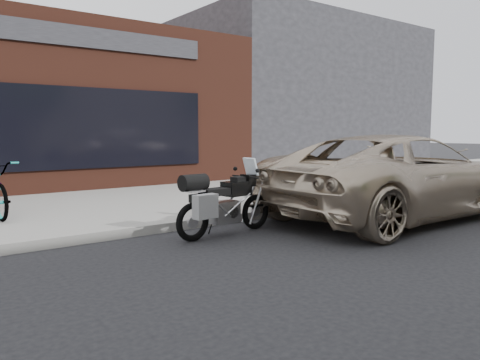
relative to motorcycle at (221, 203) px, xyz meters
name	(u,v)px	position (x,y,z in m)	size (l,w,h in m)	color
ground	(411,294)	(0.07, -3.28, -0.52)	(120.00, 120.00, 0.00)	black
near_sidewalk	(128,202)	(0.07, 3.72, -0.44)	(44.00, 6.00, 0.15)	gray
neighbour_building	(271,101)	(10.07, 10.72, 2.48)	(10.00, 10.00, 6.00)	#26262A
motorcycle	(221,203)	(0.00, 0.00, 0.00)	(1.89, 0.74, 1.20)	black
minivan	(399,176)	(3.57, -0.68, 0.26)	(2.59, 5.61, 1.56)	#C0AD95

